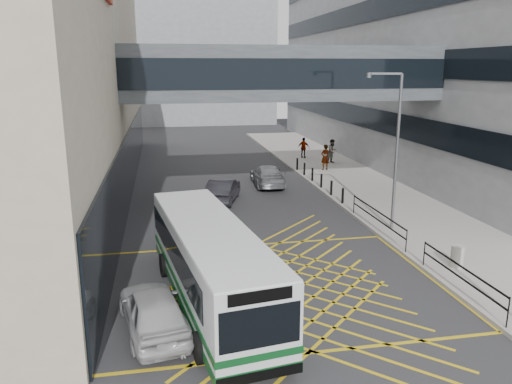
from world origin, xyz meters
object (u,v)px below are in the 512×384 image
street_lamp (394,142)px  pedestrian_a (325,157)px  car_silver (267,175)px  car_dark (223,190)px  pedestrian_b (332,151)px  car_white (153,309)px  bus (210,262)px  litter_bin (457,256)px  pedestrian_c (304,148)px

street_lamp → pedestrian_a: 14.73m
car_silver → car_dark: bearing=49.5°
pedestrian_b → car_white: bearing=-150.1°
bus → car_dark: 13.34m
car_silver → pedestrian_b: size_ratio=2.42×
car_white → street_lamp: (11.24, 7.71, 3.67)m
car_dark → pedestrian_b: size_ratio=2.31×
bus → litter_bin: size_ratio=11.64×
bus → car_dark: bus is taller
car_white → car_silver: 19.85m
car_white → litter_bin: 12.00m
pedestrian_c → pedestrian_b: bearing=154.4°
litter_bin → pedestrian_a: pedestrian_a is taller
bus → car_white: bus is taller
car_white → litter_bin: size_ratio=5.22×
car_silver → litter_bin: car_silver is taller
car_white → car_dark: size_ratio=1.03×
car_dark → pedestrian_b: bearing=-118.6°
street_lamp → pedestrian_a: street_lamp is taller
car_white → street_lamp: street_lamp is taller
litter_bin → pedestrian_a: size_ratio=0.45×
car_dark → car_silver: (3.51, 3.69, 0.03)m
pedestrian_a → pedestrian_c: (-0.15, 5.36, -0.09)m
pedestrian_b → pedestrian_c: bearing=91.4°
car_dark → car_silver: size_ratio=0.95×
car_dark → street_lamp: (7.32, -7.02, 3.70)m
street_lamp → pedestrian_c: size_ratio=4.22×
car_white → pedestrian_c: bearing=-125.3°
pedestrian_a → street_lamp: bearing=64.3°
bus → car_dark: bearing=72.8°
car_white → pedestrian_c: size_ratio=2.61×
litter_bin → car_white: bearing=-167.7°
pedestrian_a → pedestrian_b: size_ratio=1.00×
car_silver → pedestrian_b: 9.21m
car_dark → litter_bin: 14.46m
litter_bin → street_lamp: bearing=95.4°
car_white → car_silver: size_ratio=0.98×
car_dark → pedestrian_a: (8.78, 7.28, 0.43)m
street_lamp → pedestrian_a: size_ratio=3.82×
pedestrian_b → street_lamp: bearing=-130.0°
pedestrian_b → pedestrian_a: bearing=-149.9°
car_silver → street_lamp: 11.94m
bus → pedestrian_b: (12.33, 23.07, -0.38)m
litter_bin → car_dark: bearing=122.7°
pedestrian_c → car_silver: bearing=93.2°
pedestrian_a → pedestrian_b: (1.51, 2.64, -0.00)m
pedestrian_a → pedestrian_b: pedestrian_a is taller
bus → car_white: size_ratio=2.23×
bus → street_lamp: size_ratio=1.38×
bus → car_silver: size_ratio=2.18×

